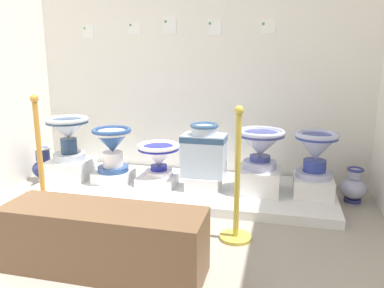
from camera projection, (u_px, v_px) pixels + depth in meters
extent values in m
cube|color=#A3998C|center=(126.00, 272.00, 2.29)|extent=(5.42, 5.39, 0.02)
cube|color=white|center=(198.00, 25.00, 3.74)|extent=(3.62, 0.06, 3.12)
cube|color=white|center=(184.00, 189.00, 3.58)|extent=(2.72, 0.99, 0.08)
cube|color=white|center=(71.00, 169.00, 3.74)|extent=(0.39, 0.38, 0.19)
cylinder|color=silver|center=(70.00, 156.00, 3.71)|extent=(0.31, 0.31, 0.07)
cylinder|color=navy|center=(69.00, 146.00, 3.68)|extent=(0.16, 0.16, 0.15)
cone|color=silver|center=(68.00, 129.00, 3.64)|extent=(0.40, 0.40, 0.18)
cylinder|color=navy|center=(67.00, 121.00, 3.63)|extent=(0.39, 0.39, 0.03)
torus|color=silver|center=(67.00, 119.00, 3.62)|extent=(0.41, 0.41, 0.04)
cylinder|color=navy|center=(67.00, 120.00, 3.62)|extent=(0.28, 0.28, 0.01)
cube|color=white|center=(114.00, 176.00, 3.64)|extent=(0.34, 0.29, 0.11)
cylinder|color=#294983|center=(113.00, 169.00, 3.62)|extent=(0.29, 0.29, 0.05)
cylinder|color=white|center=(113.00, 159.00, 3.60)|extent=(0.19, 0.19, 0.14)
cone|color=#294983|center=(112.00, 141.00, 3.56)|extent=(0.36, 0.36, 0.21)
cylinder|color=white|center=(112.00, 133.00, 3.54)|extent=(0.35, 0.35, 0.03)
torus|color=#294983|center=(112.00, 130.00, 3.54)|extent=(0.37, 0.37, 0.04)
cylinder|color=white|center=(112.00, 131.00, 3.54)|extent=(0.25, 0.25, 0.01)
cube|color=white|center=(159.00, 179.00, 3.60)|extent=(0.36, 0.38, 0.08)
cylinder|color=white|center=(159.00, 172.00, 3.59)|extent=(0.27, 0.27, 0.04)
cylinder|color=#1D2297|center=(159.00, 168.00, 3.58)|extent=(0.16, 0.16, 0.05)
cone|color=white|center=(159.00, 156.00, 3.55)|extent=(0.39, 0.39, 0.19)
cylinder|color=#1D2297|center=(159.00, 148.00, 3.53)|extent=(0.38, 0.38, 0.03)
torus|color=white|center=(158.00, 146.00, 3.53)|extent=(0.40, 0.40, 0.04)
cylinder|color=#1D2297|center=(158.00, 146.00, 3.53)|extent=(0.27, 0.27, 0.01)
cube|color=white|center=(204.00, 182.00, 3.43)|extent=(0.30, 0.28, 0.13)
cube|color=silver|center=(204.00, 155.00, 3.37)|extent=(0.38, 0.25, 0.38)
cube|color=#32547D|center=(204.00, 138.00, 3.34)|extent=(0.39, 0.26, 0.05)
cylinder|color=silver|center=(204.00, 130.00, 3.32)|extent=(0.23, 0.23, 0.08)
torus|color=#32547D|center=(204.00, 126.00, 3.31)|extent=(0.25, 0.25, 0.04)
cube|color=white|center=(259.00, 180.00, 3.37)|extent=(0.36, 0.39, 0.21)
cylinder|color=#ADB1D8|center=(260.00, 165.00, 3.34)|extent=(0.29, 0.29, 0.07)
cylinder|color=#37408A|center=(260.00, 158.00, 3.32)|extent=(0.18, 0.18, 0.05)
cone|color=#ADB1D8|center=(261.00, 144.00, 3.29)|extent=(0.41, 0.41, 0.21)
cylinder|color=#37408A|center=(261.00, 134.00, 3.27)|extent=(0.40, 0.40, 0.03)
torus|color=#ADB1D8|center=(261.00, 132.00, 3.27)|extent=(0.42, 0.42, 0.04)
cylinder|color=#37408A|center=(261.00, 133.00, 3.27)|extent=(0.29, 0.29, 0.01)
cube|color=white|center=(313.00, 186.00, 3.29)|extent=(0.33, 0.35, 0.16)
cylinder|color=#AFB5DC|center=(314.00, 174.00, 3.27)|extent=(0.30, 0.30, 0.06)
cylinder|color=#2B3A97|center=(314.00, 166.00, 3.25)|extent=(0.19, 0.19, 0.10)
cone|color=#AFB5DC|center=(316.00, 147.00, 3.21)|extent=(0.36, 0.36, 0.22)
cylinder|color=#2B3A97|center=(317.00, 137.00, 3.19)|extent=(0.35, 0.35, 0.03)
torus|color=#AFB5DC|center=(317.00, 135.00, 3.19)|extent=(0.37, 0.37, 0.04)
cylinder|color=#2B3A97|center=(317.00, 135.00, 3.19)|extent=(0.25, 0.25, 0.01)
cube|color=white|center=(88.00, 32.00, 3.99)|extent=(0.12, 0.01, 0.13)
cube|color=#5B9E4C|center=(85.00, 28.00, 3.99)|extent=(0.02, 0.01, 0.02)
cube|color=white|center=(135.00, 29.00, 3.87)|extent=(0.14, 0.01, 0.12)
cube|color=#5B9E4C|center=(130.00, 25.00, 3.87)|extent=(0.02, 0.01, 0.02)
cube|color=white|center=(170.00, 26.00, 3.78)|extent=(0.13, 0.01, 0.15)
cube|color=#5B9E4C|center=(166.00, 22.00, 3.77)|extent=(0.02, 0.01, 0.02)
cube|color=white|center=(214.00, 28.00, 3.68)|extent=(0.14, 0.01, 0.14)
cube|color=#5B9E4C|center=(210.00, 23.00, 3.68)|extent=(0.02, 0.01, 0.02)
cube|color=white|center=(268.00, 28.00, 3.56)|extent=(0.14, 0.01, 0.11)
cube|color=#5B9E4C|center=(263.00, 24.00, 3.56)|extent=(0.02, 0.01, 0.02)
cylinder|color=white|center=(45.00, 178.00, 3.95)|extent=(0.14, 0.14, 0.03)
ellipsoid|color=navy|center=(44.00, 169.00, 3.92)|extent=(0.23, 0.23, 0.18)
cylinder|color=navy|center=(43.00, 154.00, 3.89)|extent=(0.14, 0.14, 0.13)
torus|color=white|center=(42.00, 148.00, 3.87)|extent=(0.18, 0.18, 0.02)
cylinder|color=navy|center=(352.00, 200.00, 3.36)|extent=(0.14, 0.14, 0.03)
ellipsoid|color=#B0B1D4|center=(354.00, 188.00, 3.34)|extent=(0.22, 0.22, 0.19)
cylinder|color=#B0B1D4|center=(355.00, 174.00, 3.31)|extent=(0.10, 0.10, 0.08)
torus|color=navy|center=(356.00, 169.00, 3.30)|extent=(0.14, 0.14, 0.02)
cylinder|color=gold|center=(46.00, 216.00, 3.02)|extent=(0.25, 0.25, 0.02)
cylinder|color=gold|center=(40.00, 161.00, 2.92)|extent=(0.04, 0.04, 0.90)
sphere|color=gold|center=(34.00, 98.00, 2.81)|extent=(0.06, 0.06, 0.06)
cylinder|color=gold|center=(236.00, 237.00, 2.68)|extent=(0.23, 0.23, 0.02)
cylinder|color=gold|center=(237.00, 178.00, 2.58)|extent=(0.04, 0.04, 0.86)
sphere|color=gold|center=(239.00, 110.00, 2.47)|extent=(0.06, 0.06, 0.06)
cube|color=brown|center=(104.00, 240.00, 2.25)|extent=(1.21, 0.36, 0.40)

